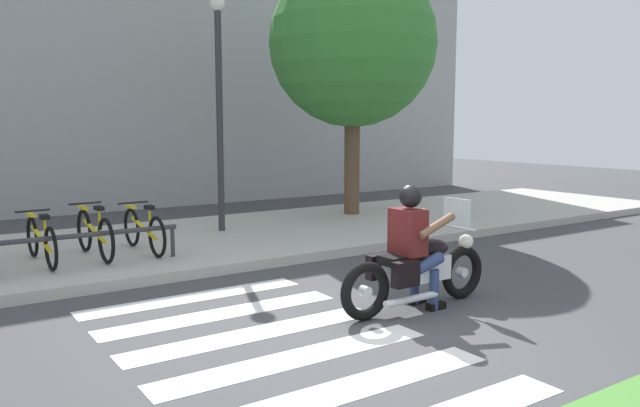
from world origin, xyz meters
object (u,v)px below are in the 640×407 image
bicycle_2 (41,240)px  tree_near_rack (353,44)px  bike_rack (49,241)px  bicycle_4 (144,230)px  bicycle_3 (95,234)px  rider (413,238)px  street_lamp (219,94)px  motorcycle (418,269)px

bicycle_2 → tree_near_rack: tree_near_rack is taller
bicycle_2 → bike_rack: 0.56m
bicycle_4 → bicycle_3: bearing=-179.9°
bike_rack → tree_near_rack: 7.63m
rider → bicycle_4: (-1.73, 4.17, -0.34)m
bicycle_3 → bicycle_4: bicycle_3 is taller
bicycle_2 → street_lamp: size_ratio=0.39×
bicycle_3 → tree_near_rack: 6.89m
bike_rack → motorcycle: bearing=-47.9°
motorcycle → bicycle_2: bearing=128.1°
motorcycle → rider: 0.38m
rider → motorcycle: bearing=-1.7°
bicycle_4 → tree_near_rack: (5.13, 1.51, 3.30)m
motorcycle → rider: size_ratio=1.50×
bike_rack → bicycle_4: bearing=20.7°
rider → bike_rack: rider is taller
bicycle_4 → bike_rack: bearing=-159.3°
bike_rack → tree_near_rack: tree_near_rack is taller
bicycle_3 → bicycle_4: 0.73m
motorcycle → tree_near_rack: tree_near_rack is taller
bicycle_2 → bicycle_4: size_ratio=1.01×
bike_rack → tree_near_rack: (6.59, 2.07, 3.23)m
motorcycle → street_lamp: bearing=89.8°
bicycle_4 → tree_near_rack: tree_near_rack is taller
street_lamp → motorcycle: bearing=-90.2°
bicycle_2 → bicycle_4: (1.46, -0.00, 0.01)m
motorcycle → street_lamp: (0.02, 5.29, 2.18)m
bicycle_2 → bicycle_4: bicycle_4 is taller
bicycle_3 → bike_rack: 0.92m
motorcycle → bicycle_4: bearing=113.4°
rider → tree_near_rack: tree_near_rack is taller
rider → bicycle_3: (-2.46, 4.17, -0.32)m
bicycle_2 → street_lamp: (3.29, 1.11, 2.15)m
bicycle_3 → bicycle_4: (0.73, 0.00, -0.02)m
motorcycle → bicycle_4: (-1.81, 4.17, 0.03)m
rider → street_lamp: 5.59m
bicycle_2 → street_lamp: street_lamp is taller
rider → tree_near_rack: size_ratio=0.26×
bike_rack → bicycle_2: bearing=90.0°
rider → bicycle_3: 4.86m
bicycle_3 → motorcycle: bearing=-58.7°
motorcycle → bike_rack: bearing=132.1°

